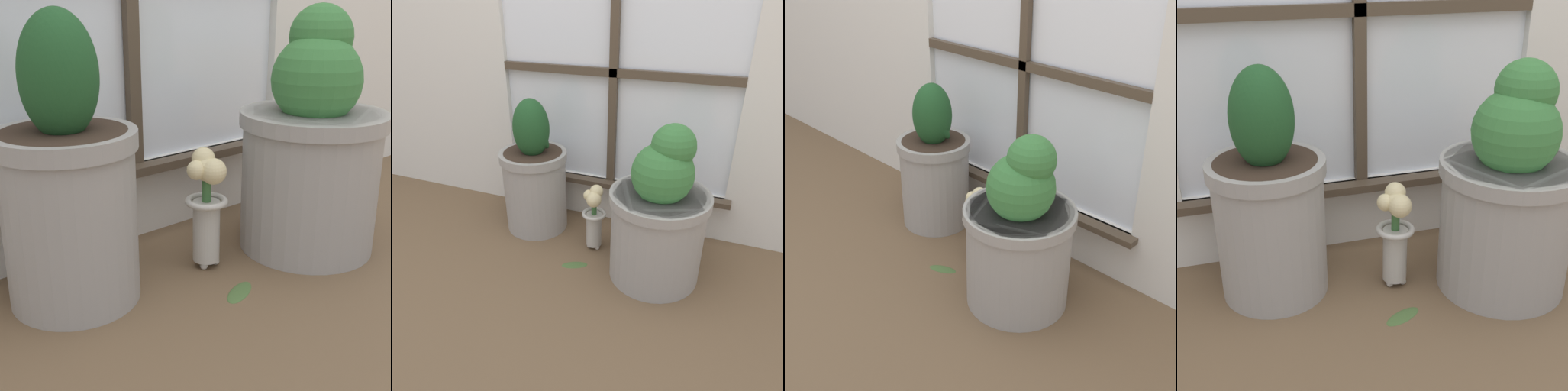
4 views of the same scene
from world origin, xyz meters
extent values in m
plane|color=brown|center=(0.00, 0.00, 0.00)|extent=(10.00, 10.00, 0.00)
cube|color=silver|center=(0.00, 0.51, 0.11)|extent=(1.08, 0.05, 0.22)
cube|color=white|center=(0.00, 0.53, 0.72)|extent=(1.08, 0.02, 1.01)
cube|color=#4C3D2D|center=(0.00, 0.50, 0.72)|extent=(0.04, 0.02, 1.01)
cube|color=#4C3D2D|center=(0.00, 0.50, 0.72)|extent=(1.08, 0.02, 0.04)
cube|color=#4C3D2D|center=(0.00, 0.47, 0.20)|extent=(1.14, 0.06, 0.02)
cylinder|color=#9E9993|center=(-0.31, 0.30, 0.19)|extent=(0.29, 0.29, 0.39)
cylinder|color=#9E9993|center=(-0.31, 0.30, 0.37)|extent=(0.31, 0.31, 0.04)
cylinder|color=#38281E|center=(-0.31, 0.30, 0.38)|extent=(0.27, 0.27, 0.01)
ellipsoid|color=#1E4C23|center=(-0.31, 0.30, 0.50)|extent=(0.16, 0.16, 0.26)
ellipsoid|color=#1E4C23|center=(-0.25, 0.30, 0.45)|extent=(0.04, 0.10, 0.11)
cylinder|color=#9E9993|center=(0.31, 0.14, 0.19)|extent=(0.36, 0.36, 0.37)
cylinder|color=#9E9993|center=(0.31, 0.14, 0.35)|extent=(0.38, 0.38, 0.04)
cylinder|color=#38281E|center=(0.31, 0.14, 0.37)|extent=(0.33, 0.33, 0.01)
sphere|color=#387538|center=(0.31, 0.14, 0.45)|extent=(0.23, 0.23, 0.23)
sphere|color=#387538|center=(0.34, 0.16, 0.56)|extent=(0.16, 0.16, 0.16)
ellipsoid|color=#387538|center=(0.25, 0.11, 0.44)|extent=(0.08, 0.13, 0.19)
sphere|color=#BCB7AD|center=(0.02, 0.25, 0.01)|extent=(0.02, 0.02, 0.02)
sphere|color=#BCB7AD|center=(0.00, 0.21, 0.01)|extent=(0.02, 0.02, 0.02)
sphere|color=#BCB7AD|center=(0.04, 0.21, 0.01)|extent=(0.02, 0.02, 0.02)
cylinder|color=#BCB7AD|center=(0.02, 0.22, 0.10)|extent=(0.07, 0.07, 0.16)
torus|color=#BCB7AD|center=(0.02, 0.22, 0.18)|extent=(0.11, 0.11, 0.02)
cylinder|color=#386633|center=(0.02, 0.22, 0.22)|extent=(0.02, 0.02, 0.09)
sphere|color=beige|center=(0.02, 0.22, 0.26)|extent=(0.06, 0.06, 0.06)
sphere|color=beige|center=(0.02, 0.24, 0.28)|extent=(0.06, 0.06, 0.06)
sphere|color=beige|center=(-0.01, 0.23, 0.26)|extent=(0.05, 0.05, 0.05)
sphere|color=beige|center=(0.02, 0.20, 0.26)|extent=(0.06, 0.06, 0.06)
ellipsoid|color=#476633|center=(-0.01, 0.07, 0.00)|extent=(0.12, 0.09, 0.01)
camera|label=1|loc=(-0.81, -0.72, 0.64)|focal=50.00mm
camera|label=2|loc=(0.51, -1.11, 1.03)|focal=35.00mm
camera|label=3|loc=(1.31, -1.05, 1.27)|focal=50.00mm
camera|label=4|loc=(-0.43, -1.01, 0.90)|focal=50.00mm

